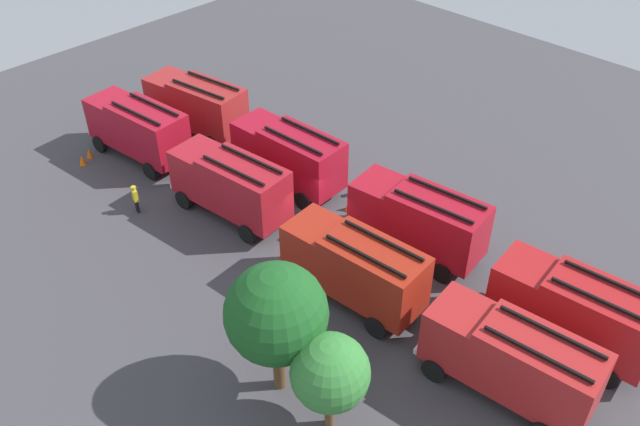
# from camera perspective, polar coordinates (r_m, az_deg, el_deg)

# --- Properties ---
(ground_plane) EXTENTS (63.09, 63.09, 0.00)m
(ground_plane) POSITION_cam_1_polar(r_m,az_deg,el_deg) (36.41, 0.00, -1.74)
(ground_plane) COLOR #423F44
(fire_truck_0) EXTENTS (7.39, 3.29, 3.88)m
(fire_truck_0) POSITION_cam_1_polar(r_m,az_deg,el_deg) (31.26, 20.82, -7.62)
(fire_truck_0) COLOR #AB1A1D
(fire_truck_0) RESTS_ON ground
(fire_truck_1) EXTENTS (7.44, 3.44, 3.88)m
(fire_truck_1) POSITION_cam_1_polar(r_m,az_deg,el_deg) (34.34, 8.36, -0.44)
(fire_truck_1) COLOR #A61221
(fire_truck_1) RESTS_ON ground
(fire_truck_2) EXTENTS (7.30, 3.02, 3.88)m
(fire_truck_2) POSITION_cam_1_polar(r_m,az_deg,el_deg) (38.91, -2.69, 5.04)
(fire_truck_2) COLOR #A41023
(fire_truck_2) RESTS_ON ground
(fire_truck_3) EXTENTS (7.49, 3.62, 3.88)m
(fire_truck_3) POSITION_cam_1_polar(r_m,az_deg,el_deg) (44.76, -10.48, 9.12)
(fire_truck_3) COLOR maroon
(fire_truck_3) RESTS_ON ground
(fire_truck_4) EXTENTS (7.41, 3.34, 3.88)m
(fire_truck_4) POSITION_cam_1_polar(r_m,az_deg,el_deg) (28.49, 15.96, -11.77)
(fire_truck_4) COLOR #AC2021
(fire_truck_4) RESTS_ON ground
(fire_truck_5) EXTENTS (7.37, 3.20, 3.88)m
(fire_truck_5) POSITION_cam_1_polar(r_m,az_deg,el_deg) (31.29, 2.93, -4.49)
(fire_truck_5) COLOR #A12213
(fire_truck_5) RESTS_ON ground
(fire_truck_6) EXTENTS (7.41, 3.36, 3.88)m
(fire_truck_6) POSITION_cam_1_polar(r_m,az_deg,el_deg) (36.75, -7.64, 2.52)
(fire_truck_6) COLOR #A61822
(fire_truck_6) RESTS_ON ground
(fire_truck_7) EXTENTS (7.41, 3.33, 3.88)m
(fire_truck_7) POSITION_cam_1_polar(r_m,az_deg,el_deg) (42.90, -15.24, 7.03)
(fire_truck_7) COLOR #A71123
(fire_truck_7) RESTS_ON ground
(firefighter_0) EXTENTS (0.47, 0.34, 1.72)m
(firefighter_0) POSITION_cam_1_polar(r_m,az_deg,el_deg) (38.75, -15.42, 1.26)
(firefighter_0) COLOR black
(firefighter_0) RESTS_ON ground
(firefighter_2) EXTENTS (0.47, 0.34, 1.64)m
(firefighter_2) POSITION_cam_1_polar(r_m,az_deg,el_deg) (38.82, 4.62, 2.65)
(firefighter_2) COLOR black
(firefighter_2) RESTS_ON ground
(firefighter_3) EXTENTS (0.30, 0.45, 1.70)m
(firefighter_3) POSITION_cam_1_polar(r_m,az_deg,el_deg) (35.84, 13.79, -1.84)
(firefighter_3) COLOR black
(firefighter_3) RESTS_ON ground
(tree_0) EXTENTS (3.06, 3.06, 4.74)m
(tree_0) POSITION_cam_1_polar(r_m,az_deg,el_deg) (25.64, 0.86, -13.44)
(tree_0) COLOR brown
(tree_0) RESTS_ON ground
(tree_1) EXTENTS (4.11, 4.11, 6.38)m
(tree_1) POSITION_cam_1_polar(r_m,az_deg,el_deg) (26.14, -3.75, -8.58)
(tree_1) COLOR brown
(tree_1) RESTS_ON ground
(traffic_cone_0) EXTENTS (0.47, 0.47, 0.67)m
(traffic_cone_0) POSITION_cam_1_polar(r_m,az_deg,el_deg) (44.19, -19.56, 4.27)
(traffic_cone_0) COLOR #F2600C
(traffic_cone_0) RESTS_ON ground
(traffic_cone_1) EXTENTS (0.43, 0.43, 0.62)m
(traffic_cone_1) POSITION_cam_1_polar(r_m,az_deg,el_deg) (44.79, -19.02, 4.84)
(traffic_cone_1) COLOR #F2600C
(traffic_cone_1) RESTS_ON ground
(traffic_cone_2) EXTENTS (0.51, 0.51, 0.72)m
(traffic_cone_2) POSITION_cam_1_polar(r_m,az_deg,el_deg) (37.88, 2.52, 0.71)
(traffic_cone_2) COLOR #F2600C
(traffic_cone_2) RESTS_ON ground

